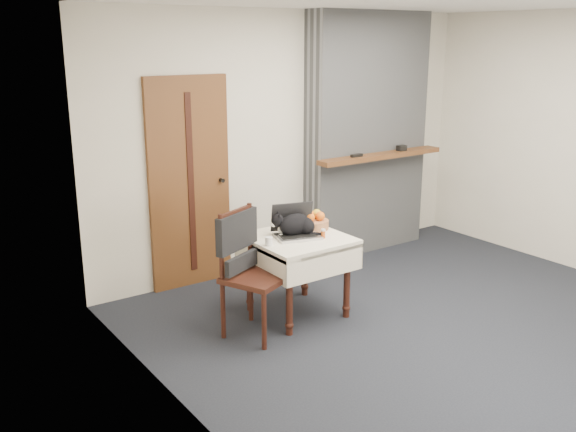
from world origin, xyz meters
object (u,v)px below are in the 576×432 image
laptop (295,228)px  chair (246,255)px  side_table (298,249)px  pill_bottle (323,233)px  door (190,184)px  cat (296,225)px  cream_jar (269,241)px  fruit_basket (313,222)px

laptop → chair: chair is taller
side_table → chair: size_ratio=0.76×
laptop → pill_bottle: laptop is taller
door → chair: 1.26m
cat → cream_jar: 0.35m
laptop → cream_jar: (-0.33, -0.09, -0.03)m
fruit_basket → chair: (-0.80, -0.17, -0.11)m
door → cream_jar: door is taller
side_table → pill_bottle: pill_bottle is taller
side_table → fruit_basket: size_ratio=2.81×
chair → door: bearing=60.1°
fruit_basket → laptop: bearing=-161.5°
laptop → pill_bottle: size_ratio=5.54×
laptop → fruit_basket: laptop is taller
cream_jar → chair: size_ratio=0.07×
pill_bottle → chair: 0.71m
laptop → cat: laptop is taller
pill_bottle → fruit_basket: size_ratio=0.28×
cat → chair: size_ratio=0.38×
cat → pill_bottle: (0.14, -0.19, -0.05)m
side_table → chair: (-0.55, -0.05, 0.07)m
door → side_table: 1.30m
side_table → laptop: size_ratio=1.78×
laptop → pill_bottle: 0.25m
pill_bottle → chair: chair is taller
side_table → laptop: 0.18m
door → side_table: door is taller
pill_bottle → chair: size_ratio=0.08×
door → chair: bearing=-96.3°
side_table → pill_bottle: 0.26m
cat → fruit_basket: cat is taller
cream_jar → chair: chair is taller
pill_bottle → cat: bearing=126.7°
cat → chair: 0.58m
door → chair: door is taller
fruit_basket → cream_jar: bearing=-163.0°
laptop → cat: size_ratio=1.11×
laptop → door: bearing=126.6°
door → cream_jar: bearing=-86.0°
laptop → cream_jar: size_ratio=6.09×
chair → side_table: bearing=-18.9°
door → cat: size_ratio=5.05×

